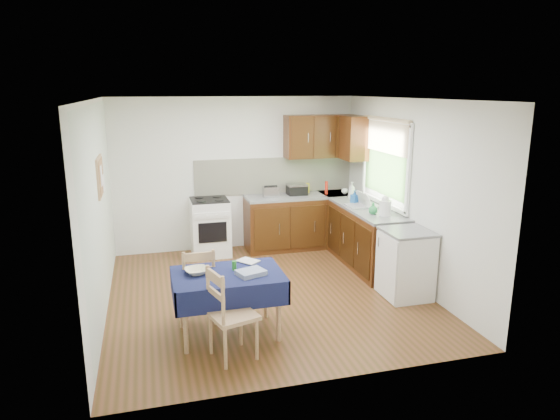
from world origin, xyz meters
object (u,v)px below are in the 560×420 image
object	(u,v)px
chair_far	(198,283)
kettle	(385,207)
dining_table	(228,283)
sandwich_press	(297,189)
toaster	(271,192)
dish_rack	(363,205)
chair_near	(228,311)

from	to	relation	value
chair_far	kettle	distance (m)	2.85
chair_far	kettle	size ratio (longest dim) A/B	3.20
dining_table	sandwich_press	bearing A→B (deg)	77.69
toaster	dish_rack	distance (m)	1.54
dining_table	dish_rack	distance (m)	2.93
dining_table	chair_far	distance (m)	0.48
toaster	dish_rack	bearing A→B (deg)	-57.03
chair_near	sandwich_press	distance (m)	3.76
chair_far	dish_rack	xyz separation A→B (m)	(2.62, 1.37, 0.45)
sandwich_press	kettle	bearing A→B (deg)	-48.58
chair_far	dish_rack	bearing A→B (deg)	-153.30
dish_rack	kettle	distance (m)	0.60
sandwich_press	dining_table	bearing A→B (deg)	-103.64
toaster	sandwich_press	distance (m)	0.48
kettle	sandwich_press	bearing A→B (deg)	114.98
sandwich_press	chair_near	bearing A→B (deg)	-100.85
dining_table	kettle	world-z (taller)	kettle
sandwich_press	dish_rack	distance (m)	1.29
dining_table	dish_rack	size ratio (longest dim) A/B	2.49
sandwich_press	kettle	distance (m)	1.84
chair_near	toaster	xyz separation A→B (m)	(1.24, 3.23, 0.49)
dining_table	toaster	distance (m)	2.99
chair_far	kettle	xyz separation A→B (m)	(2.69, 0.78, 0.55)
chair_near	sandwich_press	bearing A→B (deg)	-43.70
chair_near	dish_rack	distance (m)	3.32
sandwich_press	dish_rack	xyz separation A→B (m)	(0.71, -1.08, -0.06)
sandwich_press	kettle	size ratio (longest dim) A/B	1.11
chair_near	sandwich_press	world-z (taller)	sandwich_press
dining_table	toaster	size ratio (longest dim) A/B	4.62
sandwich_press	kettle	xyz separation A→B (m)	(0.78, -1.67, 0.04)
dining_table	kettle	size ratio (longest dim) A/B	4.15
chair_far	toaster	distance (m)	2.81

